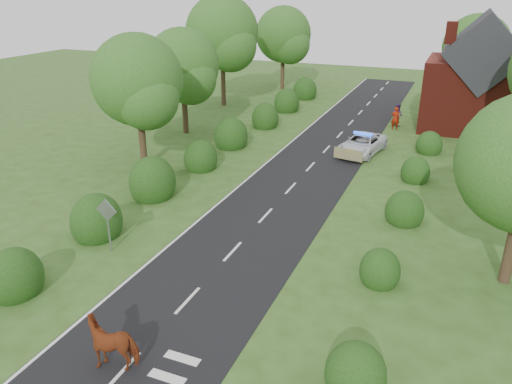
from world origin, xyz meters
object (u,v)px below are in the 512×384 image
at_px(cow, 114,343).
at_px(pedestrian_purple, 397,115).
at_px(police_van, 362,144).
at_px(pedestrian_red, 395,118).
at_px(road_sign, 107,218).

xyz_separation_m(cow, pedestrian_purple, (4.16, 32.23, 0.22)).
xyz_separation_m(police_van, pedestrian_purple, (1.22, 8.51, 0.24)).
relative_size(cow, pedestrian_red, 1.06).
xyz_separation_m(road_sign, pedestrian_red, (8.73, 25.26, -0.72)).
bearing_deg(pedestrian_red, cow, 74.84).
relative_size(cow, pedestrian_purple, 1.07).
height_order(police_van, pedestrian_purple, pedestrian_purple).
bearing_deg(road_sign, pedestrian_purple, 71.82).
bearing_deg(cow, pedestrian_red, 152.04).
distance_m(road_sign, police_van, 19.55).
height_order(road_sign, pedestrian_purple, road_sign).
distance_m(police_van, pedestrian_purple, 8.60).
xyz_separation_m(road_sign, cow, (4.56, -5.69, -0.96)).
xyz_separation_m(cow, pedestrian_red, (4.17, 30.95, 0.23)).
relative_size(road_sign, cow, 1.29).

